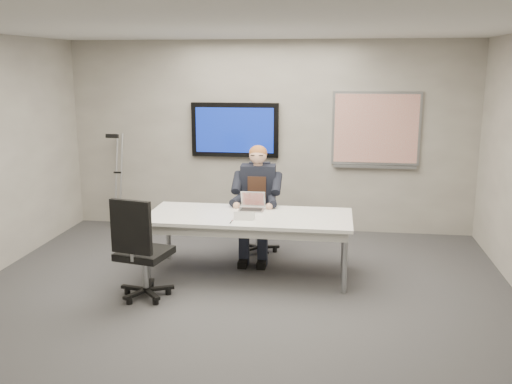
# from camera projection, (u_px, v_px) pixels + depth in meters

# --- Properties ---
(floor) EXTENTS (6.00, 6.00, 0.02)m
(floor) POSITION_uv_depth(u_px,v_px,m) (233.00, 309.00, 5.84)
(floor) COLOR #38383B
(floor) RESTS_ON ground
(ceiling) EXTENTS (6.00, 6.00, 0.02)m
(ceiling) POSITION_uv_depth(u_px,v_px,m) (231.00, 25.00, 5.23)
(ceiling) COLOR silver
(ceiling) RESTS_ON wall_back
(wall_back) EXTENTS (6.00, 0.02, 2.80)m
(wall_back) POSITION_uv_depth(u_px,v_px,m) (269.00, 137.00, 8.43)
(wall_back) COLOR gray
(wall_back) RESTS_ON ground
(wall_front) EXTENTS (6.00, 0.02, 2.80)m
(wall_front) POSITION_uv_depth(u_px,v_px,m) (115.00, 296.00, 2.63)
(wall_front) COLOR gray
(wall_front) RESTS_ON ground
(conference_table) EXTENTS (2.38, 0.99, 0.73)m
(conference_table) POSITION_uv_depth(u_px,v_px,m) (249.00, 222.00, 6.66)
(conference_table) COLOR white
(conference_table) RESTS_ON ground
(tv_display) EXTENTS (1.30, 0.09, 0.80)m
(tv_display) POSITION_uv_depth(u_px,v_px,m) (235.00, 130.00, 8.43)
(tv_display) COLOR black
(tv_display) RESTS_ON wall_back
(whiteboard) EXTENTS (1.25, 0.08, 1.10)m
(whiteboard) POSITION_uv_depth(u_px,v_px,m) (376.00, 130.00, 8.16)
(whiteboard) COLOR #979AA0
(whiteboard) RESTS_ON wall_back
(office_chair_far) EXTENTS (0.59, 0.59, 1.04)m
(office_chair_far) POSITION_uv_depth(u_px,v_px,m) (258.00, 228.00, 7.56)
(office_chair_far) COLOR black
(office_chair_far) RESTS_ON ground
(office_chair_near) EXTENTS (0.63, 0.63, 1.12)m
(office_chair_near) POSITION_uv_depth(u_px,v_px,m) (143.00, 267.00, 6.01)
(office_chair_near) COLOR black
(office_chair_near) RESTS_ON ground
(seated_person) EXTENTS (0.46, 0.79, 1.44)m
(seated_person) POSITION_uv_depth(u_px,v_px,m) (256.00, 214.00, 7.25)
(seated_person) COLOR #1C202F
(seated_person) RESTS_ON office_chair_far
(crutch) EXTENTS (0.28, 0.72, 1.54)m
(crutch) POSITION_uv_depth(u_px,v_px,m) (118.00, 179.00, 8.66)
(crutch) COLOR #A4A6AC
(crutch) RESTS_ON ground
(laptop) EXTENTS (0.30, 0.28, 0.21)m
(laptop) POSITION_uv_depth(u_px,v_px,m) (252.00, 205.00, 6.87)
(laptop) COLOR #B7B7BA
(laptop) RESTS_ON conference_table
(name_tent) EXTENTS (0.24, 0.09, 0.09)m
(name_tent) POSITION_uv_depth(u_px,v_px,m) (244.00, 216.00, 6.43)
(name_tent) COLOR silver
(name_tent) RESTS_ON conference_table
(pen) EXTENTS (0.01, 0.13, 0.01)m
(pen) POSITION_uv_depth(u_px,v_px,m) (231.00, 222.00, 6.33)
(pen) COLOR black
(pen) RESTS_ON conference_table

